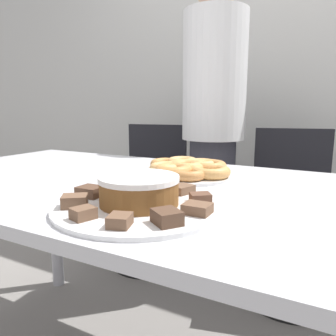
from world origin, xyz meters
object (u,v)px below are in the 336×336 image
at_px(person_standing, 213,126).
at_px(frosted_cake, 139,190).
at_px(office_chair_right, 292,220).
at_px(plate_cake, 139,206).
at_px(office_chair_left, 150,199).
at_px(plate_donuts, 187,174).

bearing_deg(person_standing, frosted_cake, -78.45).
height_order(person_standing, office_chair_right, person_standing).
height_order(person_standing, plate_cake, person_standing).
bearing_deg(office_chair_left, person_standing, -17.97).
xyz_separation_m(person_standing, office_chair_right, (0.42, 0.06, -0.48)).
distance_m(person_standing, frosted_cake, 1.08).
bearing_deg(frosted_cake, person_standing, 101.55).
bearing_deg(office_chair_left, plate_donuts, -60.21).
relative_size(plate_cake, plate_donuts, 1.17).
distance_m(office_chair_right, plate_donuts, 0.85).
xyz_separation_m(office_chair_left, plate_cake, (0.66, -1.12, 0.35)).
bearing_deg(plate_cake, person_standing, 101.55).
bearing_deg(frosted_cake, plate_donuts, 98.51).
bearing_deg(frosted_cake, plate_cake, 0.00).
distance_m(person_standing, office_chair_left, 0.65).
xyz_separation_m(office_chair_left, frosted_cake, (0.66, -1.12, 0.39)).
distance_m(person_standing, plate_donuts, 0.70).
relative_size(person_standing, frosted_cake, 9.09).
xyz_separation_m(office_chair_right, plate_cake, (-0.20, -1.12, 0.35)).
height_order(office_chair_left, office_chair_right, same).
bearing_deg(plate_donuts, office_chair_right, 70.43).
height_order(plate_cake, frosted_cake, frosted_cake).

